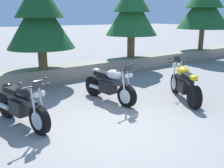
{
  "coord_description": "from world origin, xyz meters",
  "views": [
    {
      "loc": [
        -3.08,
        -4.14,
        2.41
      ],
      "look_at": [
        0.76,
        1.2,
        0.65
      ],
      "focal_mm": 40.72,
      "sensor_mm": 36.0,
      "label": 1
    }
  ],
  "objects_px": {
    "pine_tree_mid_right": "(204,6)",
    "pine_tree_mid_left": "(132,10)",
    "motorcycle_silver_centre": "(110,85)",
    "pine_tree_far_left": "(40,15)",
    "motorcycle_yellow_far_right": "(184,84)",
    "motorcycle_black_near_left": "(22,105)"
  },
  "relations": [
    {
      "from": "pine_tree_mid_right",
      "to": "pine_tree_mid_left",
      "type": "bearing_deg",
      "value": 176.82
    },
    {
      "from": "motorcycle_silver_centre",
      "to": "pine_tree_far_left",
      "type": "bearing_deg",
      "value": 105.99
    },
    {
      "from": "pine_tree_far_left",
      "to": "pine_tree_mid_right",
      "type": "distance_m",
      "value": 9.35
    },
    {
      "from": "motorcycle_yellow_far_right",
      "to": "pine_tree_mid_left",
      "type": "xyz_separation_m",
      "value": [
        1.68,
        4.5,
        2.2
      ]
    },
    {
      "from": "motorcycle_silver_centre",
      "to": "pine_tree_mid_left",
      "type": "distance_m",
      "value": 5.34
    },
    {
      "from": "motorcycle_silver_centre",
      "to": "pine_tree_mid_right",
      "type": "xyz_separation_m",
      "value": [
        8.48,
        3.05,
        2.49
      ]
    },
    {
      "from": "motorcycle_black_near_left",
      "to": "pine_tree_mid_left",
      "type": "relative_size",
      "value": 0.6
    },
    {
      "from": "motorcycle_silver_centre",
      "to": "pine_tree_mid_right",
      "type": "bearing_deg",
      "value": 19.8
    },
    {
      "from": "pine_tree_far_left",
      "to": "pine_tree_mid_left",
      "type": "xyz_separation_m",
      "value": [
        4.4,
        0.37,
        0.23
      ]
    },
    {
      "from": "motorcycle_yellow_far_right",
      "to": "pine_tree_mid_right",
      "type": "distance_m",
      "value": 8.23
    },
    {
      "from": "motorcycle_yellow_far_right",
      "to": "pine_tree_mid_right",
      "type": "xyz_separation_m",
      "value": [
        6.61,
        4.23,
        2.49
      ]
    },
    {
      "from": "motorcycle_yellow_far_right",
      "to": "pine_tree_mid_left",
      "type": "distance_m",
      "value": 5.28
    },
    {
      "from": "motorcycle_silver_centre",
      "to": "pine_tree_mid_right",
      "type": "distance_m",
      "value": 9.35
    },
    {
      "from": "motorcycle_silver_centre",
      "to": "pine_tree_mid_left",
      "type": "bearing_deg",
      "value": 43.13
    },
    {
      "from": "motorcycle_black_near_left",
      "to": "pine_tree_mid_right",
      "type": "height_order",
      "value": "pine_tree_mid_right"
    },
    {
      "from": "motorcycle_black_near_left",
      "to": "pine_tree_far_left",
      "type": "bearing_deg",
      "value": 61.47
    },
    {
      "from": "motorcycle_black_near_left",
      "to": "motorcycle_yellow_far_right",
      "type": "bearing_deg",
      "value": -11.82
    },
    {
      "from": "pine_tree_mid_left",
      "to": "pine_tree_mid_right",
      "type": "bearing_deg",
      "value": -3.18
    },
    {
      "from": "pine_tree_far_left",
      "to": "pine_tree_mid_left",
      "type": "bearing_deg",
      "value": 4.76
    },
    {
      "from": "pine_tree_far_left",
      "to": "pine_tree_mid_right",
      "type": "xyz_separation_m",
      "value": [
        9.33,
        0.09,
        0.51
      ]
    },
    {
      "from": "motorcycle_silver_centre",
      "to": "motorcycle_yellow_far_right",
      "type": "height_order",
      "value": "same"
    },
    {
      "from": "motorcycle_yellow_far_right",
      "to": "pine_tree_mid_left",
      "type": "bearing_deg",
      "value": 69.51
    }
  ]
}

